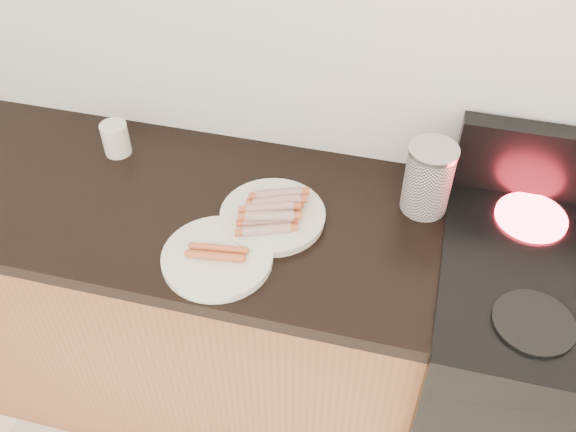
% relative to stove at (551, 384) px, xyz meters
% --- Properties ---
extents(wall_back, '(4.00, 0.04, 2.60)m').
position_rel_stove_xyz_m(wall_back, '(-0.78, 0.32, 0.84)').
color(wall_back, silver).
rests_on(wall_back, ground).
extents(cabinet_base, '(2.20, 0.59, 0.86)m').
position_rel_stove_xyz_m(cabinet_base, '(-1.48, 0.01, -0.03)').
color(cabinet_base, brown).
rests_on(cabinet_base, floor).
extents(counter_slab, '(2.20, 0.62, 0.04)m').
position_rel_stove_xyz_m(counter_slab, '(-1.48, 0.01, 0.42)').
color(counter_slab, black).
rests_on(counter_slab, cabinet_base).
extents(stove, '(0.76, 0.65, 0.91)m').
position_rel_stove_xyz_m(stove, '(0.00, 0.00, 0.00)').
color(stove, black).
rests_on(stove, floor).
extents(burner_near_left, '(0.18, 0.18, 0.01)m').
position_rel_stove_xyz_m(burner_near_left, '(-0.17, -0.17, 0.46)').
color(burner_near_left, black).
rests_on(burner_near_left, stove).
extents(burner_far_left, '(0.18, 0.18, 0.01)m').
position_rel_stove_xyz_m(burner_far_left, '(-0.17, 0.17, 0.46)').
color(burner_far_left, '#FF1E2D').
rests_on(burner_far_left, stove).
extents(main_plate, '(0.28, 0.28, 0.02)m').
position_rel_stove_xyz_m(main_plate, '(-0.81, 0.02, 0.45)').
color(main_plate, white).
rests_on(main_plate, counter_slab).
extents(side_plate, '(0.29, 0.29, 0.02)m').
position_rel_stove_xyz_m(side_plate, '(-0.91, -0.15, 0.45)').
color(side_plate, white).
rests_on(side_plate, counter_slab).
extents(hotdog_pile, '(0.12, 0.20, 0.05)m').
position_rel_stove_xyz_m(hotdog_pile, '(-0.81, 0.02, 0.48)').
color(hotdog_pile, maroon).
rests_on(hotdog_pile, main_plate).
extents(plain_sausages, '(0.13, 0.06, 0.02)m').
position_rel_stove_xyz_m(plain_sausages, '(-0.91, -0.15, 0.47)').
color(plain_sausages, '#BD684A').
rests_on(plain_sausages, side_plate).
extents(canister, '(0.12, 0.12, 0.19)m').
position_rel_stove_xyz_m(canister, '(-0.44, 0.16, 0.54)').
color(canister, silver).
rests_on(canister, counter_slab).
extents(mug, '(0.08, 0.08, 0.10)m').
position_rel_stove_xyz_m(mug, '(-1.32, 0.17, 0.49)').
color(mug, white).
rests_on(mug, counter_slab).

